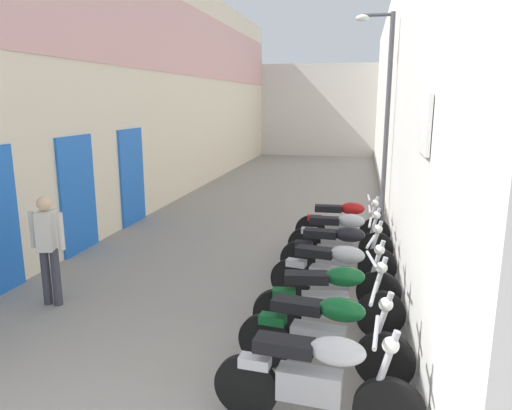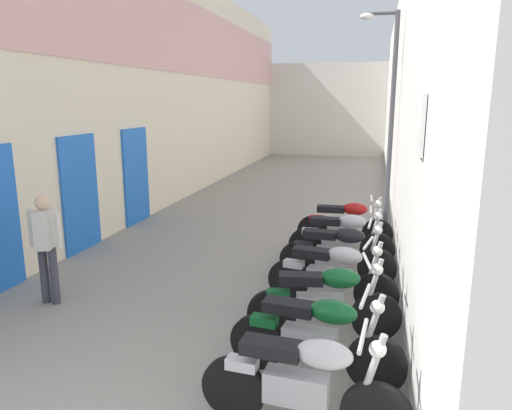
# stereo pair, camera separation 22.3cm
# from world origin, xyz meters

# --- Properties ---
(ground_plane) EXTENTS (38.58, 38.58, 0.00)m
(ground_plane) POSITION_xyz_m (0.00, 9.29, 0.00)
(ground_plane) COLOR gray
(building_left) EXTENTS (0.45, 22.58, 6.36)m
(building_left) POSITION_xyz_m (-3.11, 11.22, 3.20)
(building_left) COLOR beige
(building_left) RESTS_ON ground
(building_right) EXTENTS (0.45, 22.58, 5.68)m
(building_right) POSITION_xyz_m (3.12, 11.28, 2.84)
(building_right) COLOR silver
(building_right) RESTS_ON ground
(building_far_end) EXTENTS (8.84, 2.00, 4.63)m
(building_far_end) POSITION_xyz_m (0.00, 23.58, 2.31)
(building_far_end) COLOR beige
(building_far_end) RESTS_ON ground
(motorcycle_nearest) EXTENTS (1.85, 0.58, 1.04)m
(motorcycle_nearest) POSITION_xyz_m (1.98, 1.45, 0.50)
(motorcycle_nearest) COLOR black
(motorcycle_nearest) RESTS_ON ground
(motorcycle_second) EXTENTS (1.85, 0.58, 1.04)m
(motorcycle_second) POSITION_xyz_m (1.98, 2.29, 0.50)
(motorcycle_second) COLOR black
(motorcycle_second) RESTS_ON ground
(motorcycle_third) EXTENTS (1.84, 0.58, 1.04)m
(motorcycle_third) POSITION_xyz_m (1.98, 3.18, 0.50)
(motorcycle_third) COLOR black
(motorcycle_third) RESTS_ON ground
(motorcycle_fourth) EXTENTS (1.84, 0.58, 1.04)m
(motorcycle_fourth) POSITION_xyz_m (1.98, 4.09, 0.50)
(motorcycle_fourth) COLOR black
(motorcycle_fourth) RESTS_ON ground
(motorcycle_fifth) EXTENTS (1.85, 0.58, 1.04)m
(motorcycle_fifth) POSITION_xyz_m (1.98, 5.09, 0.50)
(motorcycle_fifth) COLOR black
(motorcycle_fifth) RESTS_ON ground
(motorcycle_sixth) EXTENTS (1.85, 0.58, 1.04)m
(motorcycle_sixth) POSITION_xyz_m (1.98, 5.97, 0.50)
(motorcycle_sixth) COLOR black
(motorcycle_sixth) RESTS_ON ground
(motorcycle_seventh) EXTENTS (1.85, 0.58, 1.04)m
(motorcycle_seventh) POSITION_xyz_m (1.98, 6.95, 0.50)
(motorcycle_seventh) COLOR black
(motorcycle_seventh) RESTS_ON ground
(pedestrian_mid_alley) EXTENTS (0.52, 0.38, 1.57)m
(pedestrian_mid_alley) POSITION_xyz_m (-1.91, 3.29, 0.92)
(pedestrian_mid_alley) COLOR #383842
(pedestrian_mid_alley) RESTS_ON ground
(street_lamp) EXTENTS (0.79, 0.18, 4.58)m
(street_lamp) POSITION_xyz_m (2.68, 8.31, 2.69)
(street_lamp) COLOR #47474C
(street_lamp) RESTS_ON ground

